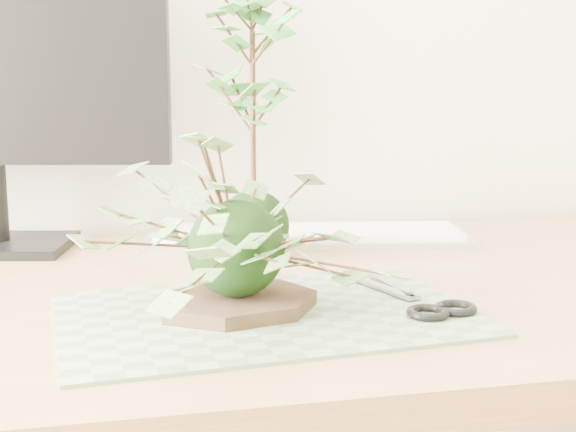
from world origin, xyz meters
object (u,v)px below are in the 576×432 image
at_px(desk, 277,353).
at_px(maple_kokedama, 252,50).
at_px(keyboard, 308,235).
at_px(ivy_kokedama, 236,203).

bearing_deg(desk, maple_kokedama, 92.72).
bearing_deg(maple_kokedama, desk, -87.28).
xyz_separation_m(desk, keyboard, (0.09, 0.23, 0.10)).
bearing_deg(maple_kokedama, ivy_kokedama, -104.21).
relative_size(ivy_kokedama, maple_kokedama, 0.93).
distance_m(ivy_kokedama, keyboard, 0.39).
bearing_deg(desk, keyboard, 67.76).
bearing_deg(maple_kokedama, keyboard, 46.18).
bearing_deg(keyboard, ivy_kokedama, -104.81).
distance_m(desk, keyboard, 0.27).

